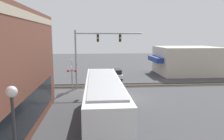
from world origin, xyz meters
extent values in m
plane|color=#424244|center=(0.00, 0.00, 0.00)|extent=(120.00, 120.00, 0.00)
cube|color=beige|center=(-9.29, 7.65, 7.66)|extent=(18.43, 0.36, 0.50)
cube|color=black|center=(-9.29, 7.55, 1.70)|extent=(15.32, 0.12, 2.20)
cube|color=beige|center=(14.19, -12.42, 2.32)|extent=(8.34, 9.84, 4.64)
cube|color=navy|center=(14.19, -6.95, 2.60)|extent=(5.84, 1.20, 0.80)
cube|color=white|center=(-6.41, 2.80, 1.81)|extent=(12.24, 2.55, 2.76)
cube|color=black|center=(-6.41, 2.80, 2.22)|extent=(11.99, 2.59, 1.16)
cube|color=#194CA5|center=(-6.41, 2.80, 0.59)|extent=(11.99, 2.58, 0.24)
cube|color=#A5A8AA|center=(-6.41, 2.80, 3.25)|extent=(10.40, 2.17, 0.12)
cylinder|color=black|center=(-2.49, 2.80, 0.50)|extent=(1.00, 2.57, 1.00)
cylinder|color=gray|center=(4.69, 5.68, 3.58)|extent=(0.20, 0.20, 7.15)
cylinder|color=gray|center=(4.69, 1.63, 6.75)|extent=(0.16, 8.09, 0.16)
cube|color=black|center=(4.69, 2.98, 6.20)|extent=(0.30, 0.27, 0.90)
sphere|color=yellow|center=(4.53, 2.98, 6.20)|extent=(0.20, 0.20, 0.20)
cube|color=black|center=(4.69, 0.28, 6.20)|extent=(0.30, 0.27, 0.90)
sphere|color=yellow|center=(4.53, 0.28, 6.20)|extent=(0.20, 0.20, 0.20)
cylinder|color=gray|center=(4.30, 6.16, 1.80)|extent=(0.14, 0.14, 3.60)
cube|color=white|center=(4.30, 6.16, 3.10)|extent=(1.41, 0.06, 1.41)
cube|color=white|center=(4.30, 6.16, 3.10)|extent=(1.41, 0.06, 1.41)
cylinder|color=#38383A|center=(4.30, 6.16, 2.30)|extent=(0.08, 0.90, 0.08)
sphere|color=red|center=(4.25, 5.71, 2.30)|extent=(0.28, 0.28, 0.28)
sphere|color=red|center=(4.25, 6.61, 2.30)|extent=(0.28, 0.28, 0.28)
sphere|color=white|center=(-13.76, 6.55, 4.37)|extent=(0.44, 0.44, 0.44)
cube|color=#332D28|center=(6.00, 0.00, 0.01)|extent=(2.60, 60.00, 0.03)
cube|color=#6B6056|center=(5.28, 0.00, 0.07)|extent=(0.07, 60.00, 0.15)
cube|color=#6B6056|center=(6.72, 0.00, 0.07)|extent=(0.07, 60.00, 0.15)
cube|color=silver|center=(11.04, 0.20, 0.52)|extent=(4.43, 1.80, 0.53)
cube|color=black|center=(10.82, 0.20, 1.11)|extent=(2.43, 1.62, 0.65)
cylinder|color=black|center=(12.42, 0.20, 0.32)|extent=(0.64, 1.82, 0.64)
cylinder|color=black|center=(9.67, 0.20, 0.32)|extent=(0.64, 1.82, 0.64)
cylinder|color=#2D3351|center=(-5.47, 0.97, 0.41)|extent=(0.28, 0.28, 0.82)
cylinder|color=maroon|center=(-5.47, 0.97, 1.16)|extent=(0.34, 0.34, 0.68)
sphere|color=tan|center=(-5.47, 0.97, 1.61)|extent=(0.22, 0.22, 0.22)
camera|label=1|loc=(-21.91, 3.47, 6.41)|focal=35.00mm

